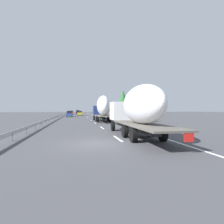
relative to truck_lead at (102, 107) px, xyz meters
name	(u,v)px	position (x,y,z in m)	size (l,w,h in m)	color
ground_plane	(81,118)	(15.86, 3.60, -2.70)	(260.00, 260.00, 0.00)	#424247
lane_stripe_0	(118,138)	(-22.14, 1.80, -2.69)	(3.20, 0.20, 0.01)	white
lane_stripe_1	(102,128)	(-12.99, 1.80, -2.69)	(3.20, 0.20, 0.01)	white
lane_stripe_2	(95,123)	(-4.05, 1.80, -2.69)	(3.20, 0.20, 0.01)	white
lane_stripe_3	(91,120)	(4.71, 1.80, -2.69)	(3.20, 0.20, 0.01)	white
lane_stripe_4	(88,118)	(15.87, 1.80, -2.69)	(3.20, 0.20, 0.01)	white
lane_stripe_5	(86,117)	(24.03, 1.80, -2.69)	(3.20, 0.20, 0.01)	white
edge_line_right	(99,117)	(20.86, -1.90, -2.69)	(110.00, 0.20, 0.01)	white
truck_lead	(102,107)	(0.00, 0.00, 0.00)	(14.12, 2.55, 4.89)	navy
truck_trailing	(137,108)	(-21.51, 0.00, -0.28)	(14.19, 2.55, 4.21)	silver
car_red_compact	(71,113)	(51.48, 6.90, -1.78)	(4.13, 1.85, 1.81)	red
car_yellow_coupe	(80,113)	(39.19, 3.40, -1.79)	(4.50, 1.77, 1.77)	gold
car_blue_sedan	(69,114)	(25.21, 6.91, -1.76)	(4.09, 1.80, 1.86)	#28479E
car_black_suv	(78,112)	(67.48, 3.88, -1.72)	(4.58, 1.86, 1.96)	black
road_sign	(103,109)	(20.98, -3.10, -0.34)	(0.10, 0.90, 3.41)	gray
tree_0	(139,103)	(-3.18, -6.23, 0.75)	(3.26, 3.26, 5.51)	#472D19
tree_1	(101,105)	(51.74, -6.37, 1.63)	(2.55, 2.55, 6.84)	#472D19
tree_2	(106,107)	(57.06, -9.87, 0.69)	(3.59, 3.59, 5.52)	#472D19
tree_3	(123,101)	(10.93, -6.82, 1.69)	(3.63, 3.63, 7.34)	#472D19
tree_4	(106,105)	(33.69, -6.07, 1.19)	(3.93, 3.93, 6.35)	#472D19
tree_5	(130,101)	(4.71, -6.83, 1.49)	(3.08, 3.08, 6.66)	#472D19
guardrail_median	(59,116)	(18.86, 9.60, -2.12)	(94.00, 0.10, 0.76)	#9EA0A5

